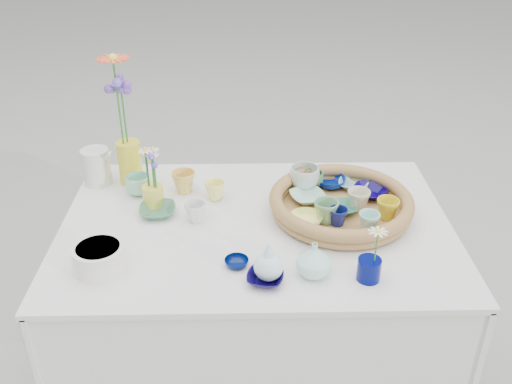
{
  "coord_description": "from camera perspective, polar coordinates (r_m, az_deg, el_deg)",
  "views": [
    {
      "loc": [
        -0.03,
        -1.56,
        1.76
      ],
      "look_at": [
        0.0,
        0.02,
        0.87
      ],
      "focal_mm": 40.0,
      "sensor_mm": 36.0,
      "label": 1
    }
  ],
  "objects": [
    {
      "name": "tray_ceramic_3",
      "position": [
        1.89,
        8.34,
        -1.66
      ],
      "size": [
        0.12,
        0.12,
        0.03
      ],
      "primitive_type": "imported",
      "rotation": [
        0.0,
        0.0,
        0.19
      ],
      "color": "#2F7558",
      "rests_on": "wicker_tray"
    },
    {
      "name": "tray_ceramic_7",
      "position": [
        1.9,
        10.2,
        -0.81
      ],
      "size": [
        0.08,
        0.08,
        0.07
      ],
      "primitive_type": "imported",
      "rotation": [
        0.0,
        0.0,
        0.13
      ],
      "color": "beige",
      "rests_on": "wicker_tray"
    },
    {
      "name": "gerbera",
      "position": [
        2.01,
        -13.6,
        8.67
      ],
      "size": [
        0.15,
        0.15,
        0.32
      ],
      "primitive_type": null,
      "rotation": [
        0.0,
        0.0,
        0.24
      ],
      "color": "#FF5F31",
      "rests_on": "tall_vase_yellow"
    },
    {
      "name": "loose_ceramic_3",
      "position": [
        1.86,
        -6.07,
        -2.01
      ],
      "size": [
        0.09,
        0.09,
        0.07
      ],
      "primitive_type": "imported",
      "rotation": [
        0.0,
        0.0,
        0.42
      ],
      "color": "silver",
      "rests_on": "display_table"
    },
    {
      "name": "tray_ceramic_10",
      "position": [
        1.81,
        5.03,
        -2.77
      ],
      "size": [
        0.11,
        0.11,
        0.03
      ],
      "primitive_type": "imported",
      "rotation": [
        0.0,
        0.0,
        -0.12
      ],
      "color": "#FFFD81",
      "rests_on": "wicker_tray"
    },
    {
      "name": "hydrangea",
      "position": [
        2.03,
        -13.04,
        7.49
      ],
      "size": [
        0.11,
        0.11,
        0.28
      ],
      "primitive_type": null,
      "rotation": [
        0.0,
        0.0,
        0.42
      ],
      "color": "#6E44AE",
      "rests_on": "tall_vase_yellow"
    },
    {
      "name": "wicker_tray",
      "position": [
        1.9,
        8.47,
        -1.21
      ],
      "size": [
        0.47,
        0.47,
        0.08
      ],
      "primitive_type": null,
      "color": "brown",
      "rests_on": "display_table"
    },
    {
      "name": "bud_vase_seafoam",
      "position": [
        1.61,
        5.82,
        -6.74
      ],
      "size": [
        0.12,
        0.12,
        0.11
      ],
      "primitive_type": "imported",
      "rotation": [
        0.0,
        0.0,
        0.21
      ],
      "color": "#B6EFE0",
      "rests_on": "display_table"
    },
    {
      "name": "loose_ceramic_0",
      "position": [
        2.03,
        -7.22,
        1.01
      ],
      "size": [
        0.11,
        0.11,
        0.08
      ],
      "primitive_type": "imported",
      "rotation": [
        0.0,
        0.0,
        0.41
      ],
      "color": "#E4B851",
      "rests_on": "display_table"
    },
    {
      "name": "tray_ceramic_1",
      "position": [
        2.0,
        11.3,
        -0.02
      ],
      "size": [
        0.15,
        0.15,
        0.03
      ],
      "primitive_type": "imported",
      "rotation": [
        0.0,
        0.0,
        -0.36
      ],
      "color": "#08004A",
      "rests_on": "wicker_tray"
    },
    {
      "name": "daisy_cup",
      "position": [
        1.96,
        -10.24,
        -0.4
      ],
      "size": [
        0.09,
        0.09,
        0.08
      ],
      "primitive_type": "cylinder",
      "rotation": [
        0.0,
        0.0,
        0.37
      ],
      "color": "#E2D945",
      "rests_on": "display_table"
    },
    {
      "name": "single_daisy",
      "position": [
        1.58,
        11.93,
        -5.34
      ],
      "size": [
        0.08,
        0.08,
        0.11
      ],
      "primitive_type": null,
      "rotation": [
        0.0,
        0.0,
        0.38
      ],
      "color": "white",
      "rests_on": "bud_vase_cobalt"
    },
    {
      "name": "tall_vase_yellow",
      "position": [
        2.1,
        -12.48,
        2.91
      ],
      "size": [
        0.09,
        0.09,
        0.16
      ],
      "primitive_type": "cylinder",
      "rotation": [
        0.0,
        0.0,
        0.0
      ],
      "color": "gold",
      "rests_on": "display_table"
    },
    {
      "name": "tray_ceramic_4",
      "position": [
        1.82,
        7.01,
        -1.97
      ],
      "size": [
        0.08,
        0.08,
        0.07
      ],
      "primitive_type": "imported",
      "rotation": [
        0.0,
        0.0,
        -0.05
      ],
      "color": "#6DA670",
      "rests_on": "wicker_tray"
    },
    {
      "name": "loose_ceramic_4",
      "position": [
        1.66,
        -1.95,
        -7.06
      ],
      "size": [
        0.09,
        0.09,
        0.02
      ],
      "primitive_type": "imported",
      "rotation": [
        0.0,
        0.0,
        0.37
      ],
      "color": "#000F4E",
      "rests_on": "display_table"
    },
    {
      "name": "bud_vase_cobalt",
      "position": [
        1.62,
        11.22,
        -7.6
      ],
      "size": [
        0.08,
        0.08,
        0.07
      ],
      "primitive_type": "cylinder",
      "rotation": [
        0.0,
        0.0,
        0.23
      ],
      "color": "#000752",
      "rests_on": "display_table"
    },
    {
      "name": "tray_ceramic_12",
      "position": [
        2.02,
        5.7,
        1.25
      ],
      "size": [
        0.1,
        0.1,
        0.06
      ],
      "primitive_type": "imported",
      "rotation": [
        0.0,
        0.0,
        -0.44
      ],
      "color": "#468355",
      "rests_on": "wicker_tray"
    },
    {
      "name": "tray_ceramic_11",
      "position": [
        1.8,
        11.23,
        -2.97
      ],
      "size": [
        0.09,
        0.09,
        0.06
      ],
      "primitive_type": "imported",
      "rotation": [
        0.0,
        0.0,
        0.38
      ],
      "color": "#A1DCCE",
      "rests_on": "wicker_tray"
    },
    {
      "name": "tray_ceramic_0",
      "position": [
        2.03,
        7.46,
        0.99
      ],
      "size": [
        0.13,
        0.13,
        0.03
      ],
      "primitive_type": "imported",
      "rotation": [
        0.0,
        0.0,
        0.24
      ],
      "color": "navy",
      "rests_on": "wicker_tray"
    },
    {
      "name": "daisy_posy",
      "position": [
        1.91,
        -10.51,
        2.39
      ],
      "size": [
        0.1,
        0.1,
        0.14
      ],
      "primitive_type": null,
      "rotation": [
        0.0,
        0.0,
        0.41
      ],
      "color": "white",
      "rests_on": "daisy_cup"
    },
    {
      "name": "loose_ceramic_6",
      "position": [
        1.6,
        0.92,
        -8.62
      ],
      "size": [
        0.12,
        0.12,
        0.02
      ],
      "primitive_type": "imported",
      "rotation": [
        0.0,
        0.0,
        -0.21
      ],
      "color": "#0B0537",
      "rests_on": "display_table"
    },
    {
      "name": "tray_ceramic_8",
      "position": [
        2.04,
        9.72,
        0.78
      ],
      "size": [
        0.13,
        0.13,
        0.03
      ],
      "primitive_type": "imported",
      "rotation": [
        0.0,
        0.0,
        -0.3
      ],
      "color": "#89C2D0",
      "rests_on": "wicker_tray"
    },
    {
      "name": "bud_vase_paleblue",
      "position": [
        1.58,
        1.26,
        -6.81
      ],
      "size": [
        0.1,
        0.1,
        0.13
      ],
      "primitive_type": null,
      "rotation": [
        0.0,
        0.0,
        0.21
      ],
      "color": "white",
      "rests_on": "display_table"
    },
    {
      "name": "loose_ceramic_5",
      "position": [
        2.04,
        -11.69,
        0.7
      ],
      "size": [
        0.12,
        0.12,
        0.07
      ],
      "primitive_type": "imported",
      "rotation": [
        0.0,
        0.0,
        0.36
      ],
      "color": "#8FD6B4",
      "rests_on": "display_table"
    },
    {
      "name": "loose_ceramic_1",
      "position": [
        1.97,
        -4.11,
        0.14
      ],
      "size": [
        0.08,
        0.08,
        0.07
      ],
      "primitive_type": "imported",
      "rotation": [
        0.0,
        0.0,
        0.12
      ],
      "color": "#FFF47A",
      "rests_on": "display_table"
    },
    {
      "name": "tray_ceramic_5",
      "position": [
        1.94,
        5.17,
        -0.51
      ],
      "size": [
        0.14,
        0.14,
        0.03
      ],
      "primitive_type": "imported",
      "rotation": [
        0.0,
        0.0,
        0.31
      ],
      "color": "#9DD3BB",
      "rests_on": "wicker_tray"
    },
    {
      "name": "tray_ceramic_2",
      "position": [
        1.87,
        13.01,
        -1.66
      ],
      "size": [
        0.09,
        0.09,
        0.07
      ],
      "primitive_type": "imported",
      "rotation": [
        0.0,
        0.0,
        0.27
      ],
      "color": "gold",
      "rests_on": "wicker_tray"
    },
    {
      "name": "tray_ceramic_9",
      "position": [
        1.81,
        8.18,
        -2.46
      ],
      "size": [
        0.07,
        0.07,
        0.06
      ],
      "primitive_type": "imported",
      "rotation": [
        0.0,
        0.0,
        0.21
      ],
      "color": "navy",
      "rests_on": "wicker_tray"
    },
    {
      "name": "loose_ceramic_2",
      "position": [
        1.91,
        -9.81,
        -1.87
      ],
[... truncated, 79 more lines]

